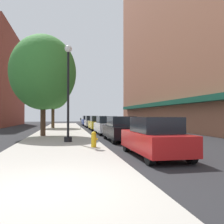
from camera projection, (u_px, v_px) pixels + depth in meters
The scene contains 14 objects.
ground_plane at pixel (103, 133), 23.60m from camera, with size 90.00×90.00×0.00m, color #232326.
sidewalk_slab at pixel (62, 132), 23.82m from camera, with size 4.80×50.00×0.12m, color #A8A399.
building_right_brick at pixel (184, 20), 29.82m from camera, with size 6.80×40.00×27.56m.
lamppost at pixel (68, 91), 14.45m from camera, with size 0.48×0.48×5.90m.
fire_hydrant at pixel (94, 139), 11.97m from camera, with size 0.33×0.26×0.79m.
parking_meter_near at pixel (81, 122), 26.98m from camera, with size 0.14×0.09×1.31m.
tree_near at pixel (43, 73), 18.75m from camera, with size 5.16×5.16×7.98m.
tree_mid at pixel (53, 90), 30.87m from camera, with size 4.29×4.29×7.34m.
car_red at pixel (154, 137), 9.83m from camera, with size 1.80×4.30×1.66m.
car_black at pixel (121, 129), 15.90m from camera, with size 1.80×4.30×1.66m.
car_white at pixel (106, 125), 21.62m from camera, with size 1.80×4.30×1.66m.
car_yellow at pixel (98, 123), 27.53m from camera, with size 1.80×4.30×1.66m.
car_silver at pixel (91, 122), 34.47m from camera, with size 1.80×4.30×1.66m.
car_blue at pixel (88, 121), 40.22m from camera, with size 1.80×4.30×1.66m.
Camera 1 is at (0.39, -5.37, 1.72)m, focal length 38.04 mm.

